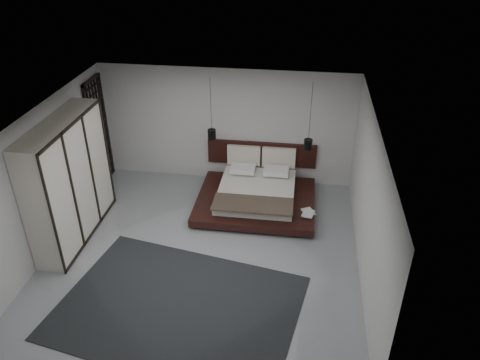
# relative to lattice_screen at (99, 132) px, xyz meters

# --- Properties ---
(floor) EXTENTS (6.00, 6.00, 0.00)m
(floor) POSITION_rel_lattice_screen_xyz_m (2.95, -2.45, -1.30)
(floor) COLOR gray
(floor) RESTS_ON ground
(ceiling) EXTENTS (6.00, 6.00, 0.00)m
(ceiling) POSITION_rel_lattice_screen_xyz_m (2.95, -2.45, 1.50)
(ceiling) COLOR white
(ceiling) RESTS_ON wall_back
(wall_back) EXTENTS (6.00, 0.00, 6.00)m
(wall_back) POSITION_rel_lattice_screen_xyz_m (2.95, 0.55, 0.10)
(wall_back) COLOR beige
(wall_back) RESTS_ON floor
(wall_front) EXTENTS (6.00, 0.00, 6.00)m
(wall_front) POSITION_rel_lattice_screen_xyz_m (2.95, -5.45, 0.10)
(wall_front) COLOR beige
(wall_front) RESTS_ON floor
(wall_left) EXTENTS (0.00, 6.00, 6.00)m
(wall_left) POSITION_rel_lattice_screen_xyz_m (-0.05, -2.45, 0.10)
(wall_left) COLOR beige
(wall_left) RESTS_ON floor
(wall_right) EXTENTS (0.00, 6.00, 6.00)m
(wall_right) POSITION_rel_lattice_screen_xyz_m (5.95, -2.45, 0.10)
(wall_right) COLOR beige
(wall_right) RESTS_ON floor
(lattice_screen) EXTENTS (0.05, 0.90, 2.60)m
(lattice_screen) POSITION_rel_lattice_screen_xyz_m (0.00, 0.00, 0.00)
(lattice_screen) COLOR black
(lattice_screen) RESTS_ON floor
(bed) EXTENTS (2.62, 2.32, 1.05)m
(bed) POSITION_rel_lattice_screen_xyz_m (3.80, -0.54, -1.02)
(bed) COLOR black
(bed) RESTS_ON floor
(book_lower) EXTENTS (0.34, 0.38, 0.03)m
(book_lower) POSITION_rel_lattice_screen_xyz_m (4.88, -1.17, -1.04)
(book_lower) COLOR #99724C
(book_lower) RESTS_ON bed
(book_upper) EXTENTS (0.30, 0.36, 0.02)m
(book_upper) POSITION_rel_lattice_screen_xyz_m (4.86, -1.20, -1.02)
(book_upper) COLOR #99724C
(book_upper) RESTS_ON book_lower
(pendant_left) EXTENTS (0.18, 0.18, 1.42)m
(pendant_left) POSITION_rel_lattice_screen_xyz_m (2.73, -0.14, 0.19)
(pendant_left) COLOR black
(pendant_left) RESTS_ON ceiling
(pendant_right) EXTENTS (0.18, 0.18, 1.53)m
(pendant_right) POSITION_rel_lattice_screen_xyz_m (4.88, -0.14, 0.09)
(pendant_right) COLOR black
(pendant_right) RESTS_ON ceiling
(wardrobe) EXTENTS (0.60, 2.54, 2.49)m
(wardrobe) POSITION_rel_lattice_screen_xyz_m (0.25, -2.15, -0.05)
(wardrobe) COLOR beige
(wardrobe) RESTS_ON floor
(rug) EXTENTS (4.43, 3.52, 0.02)m
(rug) POSITION_rel_lattice_screen_xyz_m (2.84, -3.94, -1.29)
(rug) COLOR black
(rug) RESTS_ON floor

